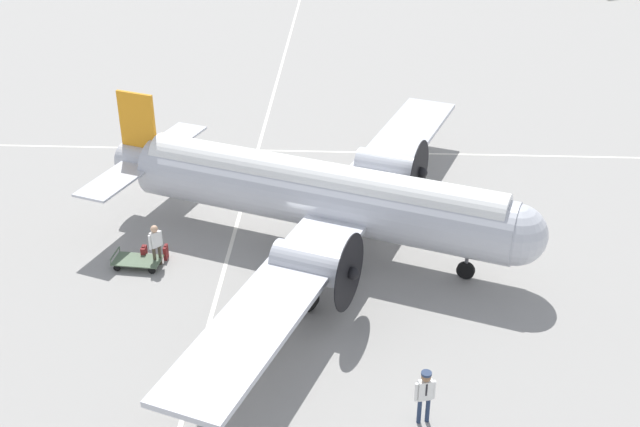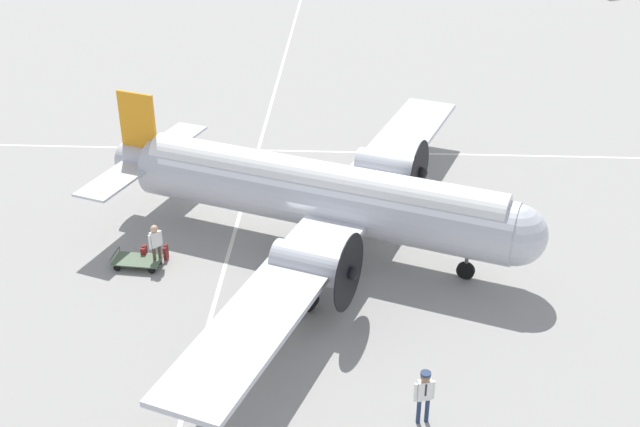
% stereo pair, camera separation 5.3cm
% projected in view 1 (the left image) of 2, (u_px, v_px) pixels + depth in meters
% --- Properties ---
extents(ground_plane, '(300.00, 300.00, 0.00)m').
position_uv_depth(ground_plane, '(320.00, 247.00, 32.77)').
color(ground_plane, gray).
extents(apron_line_eastwest, '(120.00, 0.16, 0.01)m').
position_uv_depth(apron_line_eastwest, '(231.00, 245.00, 32.92)').
color(apron_line_eastwest, silver).
rests_on(apron_line_eastwest, ground_plane).
extents(apron_line_northsouth, '(0.16, 120.00, 0.01)m').
position_uv_depth(apron_line_northsouth, '(329.00, 152.00, 41.02)').
color(apron_line_northsouth, silver).
rests_on(apron_line_northsouth, ground_plane).
extents(airliner_main, '(24.42, 18.09, 5.50)m').
position_uv_depth(airliner_main, '(329.00, 196.00, 31.47)').
color(airliner_main, silver).
rests_on(airliner_main, ground_plane).
extents(crew_foreground, '(0.38, 0.62, 1.88)m').
position_uv_depth(crew_foreground, '(425.00, 391.00, 23.38)').
color(crew_foreground, navy).
rests_on(crew_foreground, ground_plane).
extents(passenger_boarding, '(0.47, 0.45, 1.79)m').
position_uv_depth(passenger_boarding, '(156.00, 241.00, 31.03)').
color(passenger_boarding, '#473D2D').
rests_on(passenger_boarding, ground_plane).
extents(suitcase_near_door, '(0.38, 0.18, 0.63)m').
position_uv_depth(suitcase_near_door, '(144.00, 253.00, 31.78)').
color(suitcase_near_door, maroon).
rests_on(suitcase_near_door, ground_plane).
extents(suitcase_upright_spare, '(0.41, 0.12, 0.60)m').
position_uv_depth(suitcase_upright_spare, '(166.00, 252.00, 31.88)').
color(suitcase_upright_spare, maroon).
rests_on(suitcase_upright_spare, ground_plane).
extents(baggage_cart, '(1.18, 1.93, 0.56)m').
position_uv_depth(baggage_cart, '(137.00, 261.00, 31.34)').
color(baggage_cart, '#4C6047').
rests_on(baggage_cart, ground_plane).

